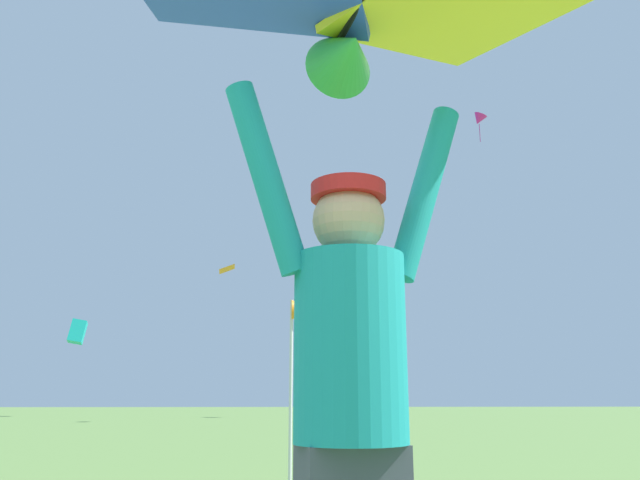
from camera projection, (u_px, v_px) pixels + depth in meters
name	position (u px, v px, depth m)	size (l,w,h in m)	color
kite_flyer_person	(351.00, 402.00, 1.85)	(0.81, 0.41, 1.92)	#424751
held_stunt_kite	(353.00, 5.00, 2.09)	(1.79, 1.12, 0.40)	black
distant_kite_magenta_mid_right	(479.00, 119.00, 33.69)	(0.86, 0.89, 1.76)	#DB2393
distant_kite_orange_mid_left	(226.00, 268.00, 25.94)	(0.91, 0.96, 0.43)	orange
distant_kite_teal_far_center	(77.00, 332.00, 32.16)	(0.98, 1.02, 1.32)	#19B2AD
marker_flag	(301.00, 323.00, 7.59)	(0.30, 0.24, 2.10)	silver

